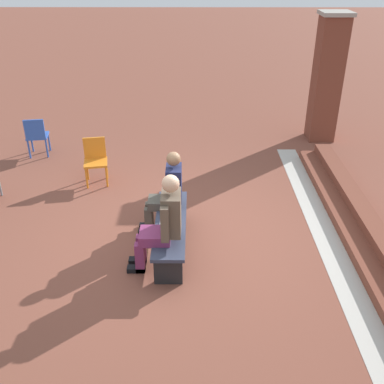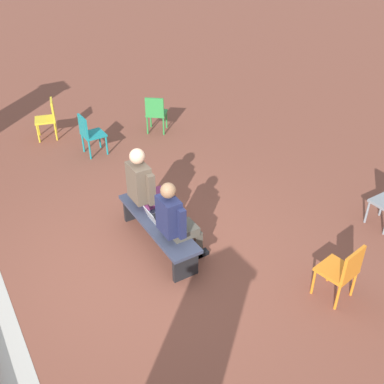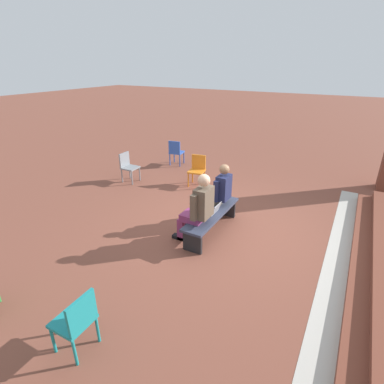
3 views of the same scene
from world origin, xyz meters
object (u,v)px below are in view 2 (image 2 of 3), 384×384
object	(u,v)px
plastic_chair_foreground	(156,112)
plastic_chair_by_pillar	(343,270)
bench	(158,226)
person_student	(176,220)
plastic_chair_near_bench_right	(89,132)
laptop	(156,218)
plastic_chair_near_bench_left	(48,117)
person_adult	(147,187)

from	to	relation	value
plastic_chair_foreground	plastic_chair_by_pillar	bearing A→B (deg)	177.15
bench	person_student	xyz separation A→B (m)	(-0.45, -0.07, 0.36)
bench	plastic_chair_near_bench_right	distance (m)	3.25
laptop	plastic_chair_near_bench_left	xyz separation A→B (m)	(4.42, 0.29, -0.02)
person_student	plastic_chair_near_bench_right	distance (m)	3.70
laptop	plastic_chair_by_pillar	bearing A→B (deg)	-145.05
person_student	person_adult	size ratio (longest dim) A/B	0.94
bench	plastic_chair_by_pillar	world-z (taller)	plastic_chair_by_pillar
bench	plastic_chair_near_bench_left	size ratio (longest dim) A/B	2.14
bench	plastic_chair_foreground	xyz separation A→B (m)	(3.47, -1.77, 0.13)
person_adult	plastic_chair_near_bench_left	xyz separation A→B (m)	(3.97, 0.37, -0.27)
person_adult	laptop	size ratio (longest dim) A/B	4.43
laptop	plastic_chair_near_bench_right	world-z (taller)	plastic_chair_near_bench_right
person_adult	plastic_chair_near_bench_left	world-z (taller)	person_adult
person_student	plastic_chair_near_bench_right	size ratio (longest dim) A/B	1.59
bench	person_adult	world-z (taller)	person_adult
plastic_chair_near_bench_left	bench	bearing A→B (deg)	-176.11
person_adult	plastic_chair_foreground	bearing A→B (deg)	-29.35
bench	plastic_chair_foreground	bearing A→B (deg)	-26.95
person_adult	plastic_chair_by_pillar	world-z (taller)	person_adult
plastic_chair_by_pillar	person_student	bearing A→B (deg)	40.03
plastic_chair_by_pillar	plastic_chair_near_bench_right	size ratio (longest dim) A/B	1.00
person_student	plastic_chair_foreground	distance (m)	4.28
person_student	plastic_chair_near_bench_left	world-z (taller)	person_student
plastic_chair_near_bench_right	plastic_chair_foreground	bearing A→B (deg)	-81.79
person_student	laptop	size ratio (longest dim) A/B	4.17
plastic_chair_by_pillar	plastic_chair_near_bench_right	bearing A→B (deg)	13.72
person_adult	plastic_chair_by_pillar	bearing A→B (deg)	-151.42
person_adult	bench	bearing A→B (deg)	171.16
plastic_chair_by_pillar	bench	bearing A→B (deg)	34.84
plastic_chair_near_bench_left	plastic_chair_foreground	distance (m)	2.28
person_adult	plastic_chair_foreground	distance (m)	3.47
plastic_chair_near_bench_left	plastic_chair_near_bench_right	size ratio (longest dim) A/B	1.00
bench	person_adult	xyz separation A→B (m)	(0.46, -0.07, 0.39)
plastic_chair_near_bench_left	plastic_chair_foreground	world-z (taller)	same
bench	plastic_chair_foreground	world-z (taller)	plastic_chair_foreground
bench	person_student	world-z (taller)	person_student
person_adult	plastic_chair_by_pillar	distance (m)	2.97
person_student	plastic_chair_near_bench_right	xyz separation A→B (m)	(3.69, -0.11, -0.23)
plastic_chair_near_bench_left	plastic_chair_by_pillar	world-z (taller)	same
plastic_chair_near_bench_left	plastic_chair_by_pillar	bearing A→B (deg)	-164.77
person_adult	plastic_chair_near_bench_right	distance (m)	2.80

